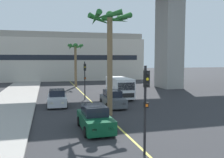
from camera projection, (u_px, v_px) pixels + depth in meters
name	position (u px, v px, depth m)	size (l,w,h in m)	color
lane_stripe_center	(89.00, 99.00, 27.51)	(0.14, 56.00, 0.01)	#DBCC4C
pier_building_backdrop	(68.00, 57.00, 52.96)	(31.82, 8.04, 9.87)	beige
car_queue_front	(113.00, 99.00, 23.15)	(1.89, 4.13, 1.56)	#4C5156
car_queue_second	(57.00, 98.00, 23.61)	(1.95, 4.16, 1.56)	#B7BABF
car_queue_third	(95.00, 119.00, 15.57)	(1.90, 4.13, 1.56)	#0C4728
delivery_van	(120.00, 87.00, 27.93)	(2.21, 5.27, 2.36)	white
traffic_light_median_near	(146.00, 98.00, 11.28)	(0.24, 0.37, 4.20)	black
traffic_light_median_far	(85.00, 75.00, 26.98)	(0.24, 0.37, 4.20)	black
palm_tree_near_median	(110.00, 34.00, 19.12)	(3.40, 3.54, 8.19)	brown
palm_tree_mid_median	(75.00, 53.00, 39.35)	(2.62, 2.71, 7.00)	brown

